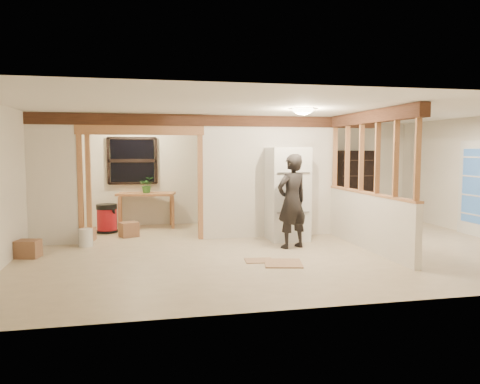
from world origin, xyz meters
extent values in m
cube|color=beige|center=(0.00, 0.00, -0.01)|extent=(9.00, 6.50, 0.01)
cube|color=white|center=(0.00, 0.00, 2.50)|extent=(9.00, 6.50, 0.01)
cube|color=white|center=(0.00, 3.25, 1.25)|extent=(9.00, 0.01, 2.50)
cube|color=white|center=(0.00, -3.25, 1.25)|extent=(9.00, 0.01, 2.50)
cube|color=white|center=(-4.50, 0.00, 1.25)|extent=(0.01, 6.50, 2.50)
cube|color=silver|center=(-4.05, 1.20, 1.25)|extent=(0.90, 0.12, 2.50)
cube|color=silver|center=(0.20, 1.20, 1.25)|extent=(2.80, 0.12, 2.50)
cube|color=#B57A4C|center=(-2.40, 1.20, 1.10)|extent=(2.46, 0.14, 2.20)
cube|color=#4D2A1A|center=(-1.00, 1.20, 2.38)|extent=(7.00, 0.18, 0.22)
cube|color=#4D2A1A|center=(1.60, -0.40, 2.38)|extent=(0.18, 3.30, 0.22)
cube|color=silver|center=(1.60, -0.40, 0.50)|extent=(0.12, 3.20, 1.00)
cube|color=#B57A4C|center=(1.60, -0.40, 1.66)|extent=(0.14, 3.20, 1.32)
cube|color=black|center=(-2.60, 3.17, 1.55)|extent=(1.12, 0.10, 1.10)
cube|color=white|center=(4.42, 0.40, 1.00)|extent=(0.12, 0.86, 2.00)
ellipsoid|color=#FFEABF|center=(0.30, -0.50, 2.48)|extent=(0.36, 0.36, 0.16)
ellipsoid|color=#FFEABF|center=(-2.50, 2.30, 2.48)|extent=(0.32, 0.32, 0.14)
ellipsoid|color=#FFD88C|center=(-2.00, 1.60, 2.18)|extent=(0.07, 0.07, 0.07)
cube|color=white|center=(0.45, 0.77, 0.93)|extent=(0.76, 0.74, 1.85)
imported|color=black|center=(0.28, -0.03, 0.86)|extent=(0.73, 0.61, 1.73)
cube|color=#B57A4C|center=(-2.30, 2.88, 0.41)|extent=(1.40, 0.90, 0.81)
imported|color=#245D26|center=(-2.28, 2.80, 1.00)|extent=(0.34, 0.30, 0.37)
cylinder|color=#A3131B|center=(-3.16, 2.35, 0.32)|extent=(0.64, 0.64, 0.64)
cube|color=black|center=(3.02, 3.03, 0.89)|extent=(0.89, 0.30, 1.79)
cylinder|color=silver|center=(-3.45, 0.90, 0.17)|extent=(0.34, 0.34, 0.33)
cube|color=#926446|center=(-2.68, 1.75, 0.15)|extent=(0.44, 0.41, 0.30)
cube|color=#926446|center=(-3.47, 1.50, 0.13)|extent=(0.31, 0.31, 0.25)
cube|color=#926446|center=(-4.29, 0.14, 0.15)|extent=(0.42, 0.37, 0.30)
cube|color=tan|center=(-0.25, -1.19, 0.01)|extent=(0.70, 0.70, 0.02)
cube|color=tan|center=(-0.57, -0.91, 0.01)|extent=(0.48, 0.40, 0.01)
camera|label=1|loc=(-2.44, -8.13, 1.78)|focal=35.00mm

